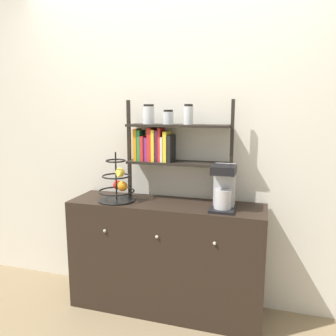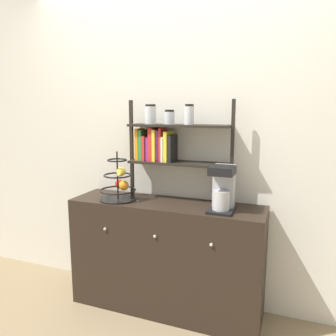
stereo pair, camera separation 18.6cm
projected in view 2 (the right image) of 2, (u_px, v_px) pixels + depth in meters
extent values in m
plane|color=#847051|center=(156.00, 322.00, 2.42)|extent=(12.00, 12.00, 0.00)
cube|color=silver|center=(177.00, 142.00, 2.60)|extent=(7.00, 0.05, 2.60)
cube|color=black|center=(166.00, 257.00, 2.53)|extent=(1.47, 0.40, 0.86)
sphere|color=#B2AD8C|center=(105.00, 229.00, 2.44)|extent=(0.02, 0.02, 0.02)
sphere|color=#B2AD8C|center=(155.00, 236.00, 2.30)|extent=(0.02, 0.02, 0.02)
sphere|color=#B2AD8C|center=(211.00, 245.00, 2.15)|extent=(0.02, 0.02, 0.02)
cube|color=black|center=(221.00, 210.00, 2.25)|extent=(0.17, 0.22, 0.02)
cube|color=#B7B7BC|center=(224.00, 186.00, 2.28)|extent=(0.15, 0.09, 0.30)
cylinder|color=#B7B7BC|center=(221.00, 200.00, 2.22)|extent=(0.12, 0.12, 0.13)
cube|color=black|center=(222.00, 170.00, 2.19)|extent=(0.16, 0.18, 0.06)
cylinder|color=black|center=(118.00, 199.00, 2.54)|extent=(0.28, 0.28, 0.01)
cylinder|color=black|center=(118.00, 175.00, 2.51)|extent=(0.01, 0.01, 0.37)
torus|color=black|center=(118.00, 190.00, 2.53)|extent=(0.28, 0.28, 0.01)
torus|color=black|center=(118.00, 175.00, 2.51)|extent=(0.21, 0.21, 0.01)
torus|color=black|center=(117.00, 160.00, 2.49)|extent=(0.15, 0.15, 0.01)
sphere|color=red|center=(120.00, 184.00, 2.58)|extent=(0.07, 0.07, 0.07)
sphere|color=#6BAD33|center=(124.00, 185.00, 2.55)|extent=(0.07, 0.07, 0.07)
sphere|color=orange|center=(124.00, 185.00, 2.52)|extent=(0.08, 0.08, 0.08)
ellipsoid|color=yellow|center=(120.00, 174.00, 2.46)|extent=(0.08, 0.15, 0.04)
sphere|color=gold|center=(121.00, 172.00, 2.47)|extent=(0.07, 0.07, 0.07)
cube|color=black|center=(132.00, 149.00, 2.61)|extent=(0.02, 0.02, 0.76)
cube|color=black|center=(232.00, 154.00, 2.33)|extent=(0.02, 0.02, 0.76)
cube|color=black|center=(179.00, 163.00, 2.49)|extent=(0.78, 0.20, 0.02)
cube|color=black|center=(179.00, 126.00, 2.44)|extent=(0.78, 0.20, 0.02)
cube|color=orange|center=(140.00, 144.00, 2.58)|extent=(0.03, 0.13, 0.24)
cube|color=#2D8C47|center=(143.00, 145.00, 2.57)|extent=(0.02, 0.13, 0.24)
cube|color=red|center=(146.00, 148.00, 2.56)|extent=(0.02, 0.14, 0.19)
cube|color=#8C338C|center=(150.00, 149.00, 2.56)|extent=(0.03, 0.12, 0.18)
cube|color=red|center=(154.00, 144.00, 2.54)|extent=(0.03, 0.15, 0.25)
cube|color=yellow|center=(157.00, 145.00, 2.53)|extent=(0.02, 0.16, 0.24)
cube|color=#8C338C|center=(160.00, 146.00, 2.52)|extent=(0.02, 0.13, 0.23)
cube|color=red|center=(163.00, 145.00, 2.51)|extent=(0.02, 0.13, 0.25)
cube|color=white|center=(165.00, 149.00, 2.51)|extent=(0.02, 0.16, 0.19)
cube|color=yellow|center=(168.00, 146.00, 2.50)|extent=(0.03, 0.16, 0.23)
cube|color=black|center=(172.00, 148.00, 2.49)|extent=(0.03, 0.16, 0.20)
cylinder|color=silver|center=(151.00, 115.00, 2.51)|extent=(0.09, 0.09, 0.13)
cylinder|color=black|center=(150.00, 105.00, 2.49)|extent=(0.08, 0.08, 0.02)
cylinder|color=silver|center=(169.00, 118.00, 2.46)|extent=(0.08, 0.08, 0.09)
cylinder|color=black|center=(169.00, 111.00, 2.45)|extent=(0.07, 0.07, 0.02)
cylinder|color=silver|center=(189.00, 115.00, 2.40)|extent=(0.07, 0.07, 0.13)
cylinder|color=black|center=(189.00, 105.00, 2.38)|extent=(0.06, 0.06, 0.02)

